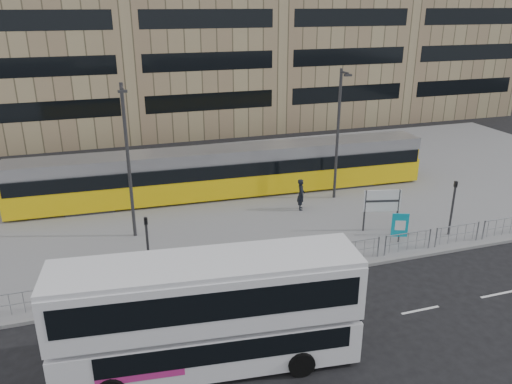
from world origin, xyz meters
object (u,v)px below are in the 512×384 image
object	(u,v)px
pedestrian	(301,194)
traffic_light_west	(147,241)
station_sign	(382,203)
lamp_post_east	(338,130)
double_decker_bus	(208,310)
tram	(227,171)
traffic_light_east	(453,201)
lamp_post_west	(128,157)
ad_panel	(400,226)

from	to	relation	value
pedestrian	traffic_light_west	world-z (taller)	traffic_light_west
station_sign	lamp_post_east	bearing A→B (deg)	105.90
lamp_post_east	double_decker_bus	bearing A→B (deg)	-130.83
tram	traffic_light_east	xyz separation A→B (m)	(10.05, -9.71, 0.38)
pedestrian	traffic_light_east	bearing A→B (deg)	-113.27
station_sign	pedestrian	world-z (taller)	station_sign
traffic_light_west	lamp_post_west	distance (m)	5.51
ad_panel	traffic_light_west	bearing A→B (deg)	-160.99
lamp_post_east	traffic_light_west	bearing A→B (deg)	-151.90
tram	pedestrian	world-z (taller)	tram
lamp_post_west	lamp_post_east	size ratio (longest dim) A/B	1.00
tram	lamp_post_east	bearing A→B (deg)	-20.59
pedestrian	traffic_light_east	distance (m)	8.68
station_sign	lamp_post_east	distance (m)	6.02
traffic_light_west	lamp_post_east	size ratio (longest dim) A/B	0.37
tram	double_decker_bus	bearing A→B (deg)	-104.42
tram	lamp_post_west	xyz separation A→B (m)	(-6.41, -4.64, 2.92)
tram	lamp_post_west	world-z (taller)	lamp_post_west
tram	station_sign	distance (m)	10.49
pedestrian	lamp_post_east	size ratio (longest dim) A/B	0.24
traffic_light_east	lamp_post_east	distance (m)	8.19
traffic_light_east	lamp_post_east	xyz separation A→B (m)	(-3.53, 6.94, 2.54)
double_decker_bus	ad_panel	world-z (taller)	double_decker_bus
double_decker_bus	lamp_post_west	size ratio (longest dim) A/B	1.28
station_sign	traffic_light_west	world-z (taller)	traffic_light_west
station_sign	lamp_post_west	distance (m)	13.86
tram	station_sign	xyz separation A→B (m)	(6.71, -8.06, 0.06)
tram	station_sign	bearing A→B (deg)	-47.82
ad_panel	lamp_post_west	distance (m)	14.64
lamp_post_east	station_sign	bearing A→B (deg)	-87.90
station_sign	ad_panel	size ratio (longest dim) A/B	1.46
lamp_post_east	pedestrian	bearing A→B (deg)	-157.94
tram	ad_panel	distance (m)	11.90
lamp_post_east	traffic_light_east	bearing A→B (deg)	-63.07
double_decker_bus	pedestrian	bearing A→B (deg)	60.97
traffic_light_east	lamp_post_west	distance (m)	17.41
station_sign	traffic_light_west	xyz separation A→B (m)	(-12.86, -1.47, 0.32)
lamp_post_west	traffic_light_east	bearing A→B (deg)	-17.11
double_decker_bus	traffic_light_west	xyz separation A→B (m)	(-1.37, 6.32, -0.12)
traffic_light_east	traffic_light_west	bearing A→B (deg)	-167.85
pedestrian	station_sign	bearing A→B (deg)	-124.62
tram	station_sign	size ratio (longest dim) A/B	11.36
ad_panel	traffic_light_west	size ratio (longest dim) A/B	0.53
double_decker_bus	traffic_light_west	bearing A→B (deg)	108.44
traffic_light_west	lamp_post_west	world-z (taller)	lamp_post_west
double_decker_bus	traffic_light_east	size ratio (longest dim) A/B	3.41
double_decker_bus	traffic_light_east	distance (m)	16.05
pedestrian	lamp_post_east	xyz separation A→B (m)	(2.87, 1.16, 3.53)
ad_panel	lamp_post_east	xyz separation A→B (m)	(-0.35, 6.93, 3.55)
tram	pedestrian	size ratio (longest dim) A/B	13.81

